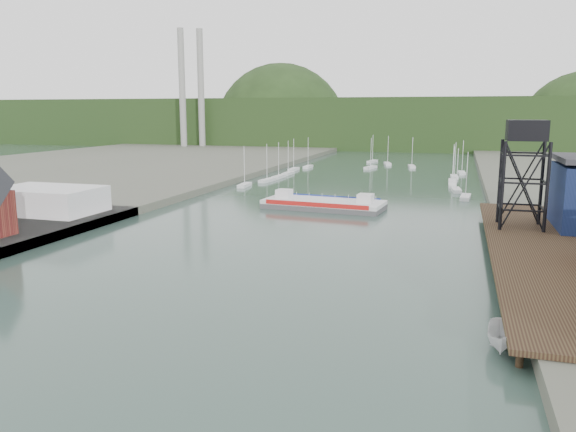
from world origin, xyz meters
The scene contains 9 objects.
ground centered at (0.00, 0.00, 0.00)m, with size 600.00×600.00×0.00m, color #29413A.
east_pier centered at (37.00, 45.00, 1.90)m, with size 14.00×70.00×2.45m.
white_shed centered at (-44.00, 50.00, 3.85)m, with size 18.00×12.00×4.50m, color silver.
lift_tower centered at (35.00, 58.00, 15.65)m, with size 6.50×6.50×16.00m.
marina_sailboats centered at (0.08, 138.46, 0.35)m, with size 57.71×92.65×0.90m.
smokestacks centered at (-106.00, 232.50, 30.00)m, with size 11.20×8.20×60.00m.
distant_hills centered at (-3.98, 301.35, 10.38)m, with size 500.00×120.00×80.00m.
chain_ferry centered at (-0.03, 77.28, 0.99)m, with size 24.81×11.79×3.46m.
motorboat centered at (29.78, 14.95, 1.05)m, with size 2.05×5.46×2.11m, color silver.
Camera 1 is at (25.69, -31.85, 19.43)m, focal length 35.00 mm.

